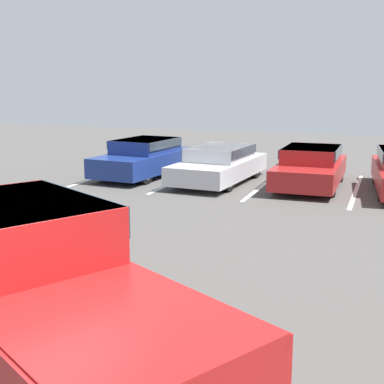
{
  "coord_description": "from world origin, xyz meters",
  "views": [
    {
      "loc": [
        3.93,
        -4.58,
        3.18
      ],
      "look_at": [
        0.21,
        5.44,
        1.0
      ],
      "focal_mm": 50.0,
      "sensor_mm": 36.0,
      "label": 1
    }
  ],
  "objects_px": {
    "parked_sedan_a": "(145,156)",
    "parked_sedan_b": "(219,163)",
    "parked_sedan_c": "(311,166)",
    "pickup_truck": "(26,287)"
  },
  "relations": [
    {
      "from": "pickup_truck",
      "to": "parked_sedan_c",
      "type": "relative_size",
      "value": 1.42
    },
    {
      "from": "parked_sedan_a",
      "to": "parked_sedan_b",
      "type": "bearing_deg",
      "value": 90.87
    },
    {
      "from": "parked_sedan_a",
      "to": "pickup_truck",
      "type": "bearing_deg",
      "value": 24.72
    },
    {
      "from": "parked_sedan_a",
      "to": "parked_sedan_c",
      "type": "relative_size",
      "value": 1.03
    },
    {
      "from": "parked_sedan_b",
      "to": "parked_sedan_c",
      "type": "distance_m",
      "value": 2.91
    },
    {
      "from": "pickup_truck",
      "to": "parked_sedan_a",
      "type": "bearing_deg",
      "value": 138.51
    },
    {
      "from": "pickup_truck",
      "to": "parked_sedan_b",
      "type": "distance_m",
      "value": 11.84
    },
    {
      "from": "parked_sedan_b",
      "to": "parked_sedan_c",
      "type": "bearing_deg",
      "value": 99.2
    },
    {
      "from": "parked_sedan_b",
      "to": "parked_sedan_c",
      "type": "relative_size",
      "value": 1.05
    },
    {
      "from": "pickup_truck",
      "to": "parked_sedan_b",
      "type": "relative_size",
      "value": 1.36
    }
  ]
}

